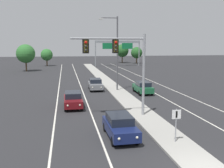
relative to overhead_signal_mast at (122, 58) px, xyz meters
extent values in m
cube|color=#9E9B93|center=(2.16, 7.32, -5.20)|extent=(2.40, 110.00, 0.15)
cube|color=silver|center=(-2.54, 14.32, -5.27)|extent=(0.14, 100.00, 0.01)
cube|color=silver|center=(6.86, 14.32, -5.27)|extent=(0.14, 100.00, 0.01)
cube|color=silver|center=(-5.84, 14.32, -5.27)|extent=(0.14, 100.00, 0.01)
cube|color=silver|center=(10.16, 14.32, -5.27)|extent=(0.14, 100.00, 0.01)
cylinder|color=gray|center=(2.00, 0.01, -1.52)|extent=(0.24, 0.24, 7.20)
cylinder|color=gray|center=(-1.18, 0.01, 1.68)|extent=(6.36, 0.16, 0.16)
cube|color=black|center=(-0.55, 0.05, 1.03)|extent=(0.56, 0.06, 1.20)
cube|color=#38330F|center=(-0.55, 0.01, 1.03)|extent=(0.32, 0.32, 1.00)
sphere|color=red|center=(-0.55, -0.16, 1.35)|extent=(0.22, 0.22, 0.22)
sphere|color=#282828|center=(-0.55, -0.16, 1.03)|extent=(0.22, 0.22, 0.22)
sphere|color=#282828|center=(-0.55, -0.16, 0.71)|extent=(0.22, 0.22, 0.22)
cube|color=black|center=(-3.09, 0.05, 1.03)|extent=(0.56, 0.06, 1.20)
cube|color=#38330F|center=(-3.09, 0.01, 1.03)|extent=(0.32, 0.32, 1.00)
sphere|color=red|center=(-3.09, -0.16, 1.35)|extent=(0.22, 0.22, 0.22)
sphere|color=#282828|center=(-3.09, -0.16, 1.03)|extent=(0.22, 0.22, 0.22)
sphere|color=#282828|center=(-3.09, -0.16, 0.71)|extent=(0.22, 0.22, 0.22)
cylinder|color=gray|center=(2.15, -6.83, -4.02)|extent=(0.08, 0.08, 2.20)
cube|color=white|center=(2.15, -6.86, -3.27)|extent=(0.60, 0.03, 0.60)
cube|color=black|center=(2.15, -6.88, -3.27)|extent=(0.12, 0.01, 0.44)
cylinder|color=#4C4C51|center=(2.24, 13.27, -0.12)|extent=(0.20, 0.20, 10.00)
cylinder|color=#4C4C51|center=(1.14, 13.27, 4.68)|extent=(2.20, 0.12, 0.12)
cube|color=#B7B7B2|center=(0.04, 13.27, 4.53)|extent=(0.56, 0.28, 0.20)
cube|color=#141E4C|center=(-1.17, -4.98, -4.60)|extent=(1.91, 4.44, 0.70)
cube|color=black|center=(-1.17, -4.76, -3.97)|extent=(1.64, 2.41, 0.56)
sphere|color=#EAE5C6|center=(-0.53, -7.14, -4.55)|extent=(0.18, 0.18, 0.18)
sphere|color=#EAE5C6|center=(-1.69, -7.17, -4.55)|extent=(0.18, 0.18, 0.18)
cylinder|color=black|center=(-0.33, -6.46, -4.95)|extent=(0.24, 0.65, 0.64)
cylinder|color=black|center=(-1.93, -6.50, -4.95)|extent=(0.24, 0.65, 0.64)
cylinder|color=black|center=(-0.40, -3.46, -4.95)|extent=(0.24, 0.65, 0.64)
cylinder|color=black|center=(-2.00, -3.50, -4.95)|extent=(0.24, 0.65, 0.64)
cube|color=#5B0F14|center=(-4.13, 4.52, -4.60)|extent=(1.82, 4.41, 0.70)
cube|color=black|center=(-4.13, 4.74, -3.97)|extent=(1.59, 2.38, 0.56)
sphere|color=#EAE5C6|center=(-3.55, 2.35, -4.55)|extent=(0.18, 0.18, 0.18)
sphere|color=#EAE5C6|center=(-4.70, 2.34, -4.55)|extent=(0.18, 0.18, 0.18)
cylinder|color=black|center=(-3.33, 3.03, -4.95)|extent=(0.22, 0.64, 0.64)
cylinder|color=black|center=(-4.93, 3.02, -4.95)|extent=(0.22, 0.64, 0.64)
cylinder|color=black|center=(-3.34, 6.03, -4.95)|extent=(0.22, 0.64, 0.64)
cylinder|color=black|center=(-4.94, 6.02, -4.95)|extent=(0.22, 0.64, 0.64)
cube|color=slate|center=(-0.65, 14.59, -4.60)|extent=(1.89, 4.44, 0.70)
cube|color=black|center=(-0.65, 14.81, -3.97)|extent=(1.63, 2.41, 0.56)
sphere|color=#EAE5C6|center=(-0.13, 12.39, -4.55)|extent=(0.18, 0.18, 0.18)
sphere|color=#EAE5C6|center=(-1.28, 12.42, -4.55)|extent=(0.18, 0.18, 0.18)
cylinder|color=black|center=(0.11, 13.07, -4.95)|extent=(0.23, 0.64, 0.64)
cylinder|color=black|center=(-1.49, 13.10, -4.95)|extent=(0.23, 0.64, 0.64)
cylinder|color=black|center=(0.18, 16.07, -4.95)|extent=(0.23, 0.64, 0.64)
cylinder|color=black|center=(-1.42, 16.10, -4.95)|extent=(0.23, 0.64, 0.64)
cube|color=#195633|center=(5.20, 10.84, -4.60)|extent=(1.85, 4.42, 0.70)
cube|color=black|center=(5.20, 10.62, -3.97)|extent=(1.61, 2.39, 0.56)
sphere|color=#EAE5C6|center=(4.65, 13.03, -4.55)|extent=(0.18, 0.18, 0.18)
sphere|color=#EAE5C6|center=(5.80, 13.02, -4.55)|extent=(0.18, 0.18, 0.18)
cylinder|color=black|center=(4.42, 12.35, -4.95)|extent=(0.23, 0.64, 0.64)
cylinder|color=black|center=(6.02, 12.33, -4.95)|extent=(0.23, 0.64, 0.64)
cylinder|color=black|center=(4.39, 9.35, -4.95)|extent=(0.23, 0.64, 0.64)
cylinder|color=black|center=(5.99, 9.33, -4.95)|extent=(0.23, 0.64, 0.64)
cylinder|color=gray|center=(3.86, 53.71, -1.52)|extent=(0.28, 0.28, 7.50)
cylinder|color=gray|center=(16.86, 53.71, -1.52)|extent=(0.28, 0.28, 7.50)
cube|color=gray|center=(10.36, 53.71, 1.83)|extent=(13.00, 0.36, 0.70)
cube|color=#0F6033|center=(7.50, 53.51, 0.63)|extent=(3.20, 0.08, 1.70)
cube|color=#0F6033|center=(13.22, 53.51, 0.63)|extent=(3.20, 0.08, 1.70)
cylinder|color=#4C3823|center=(14.76, 67.50, -4.07)|extent=(0.36, 0.36, 2.41)
sphere|color=#235623|center=(14.76, 67.50, -1.10)|extent=(4.41, 4.41, 4.41)
cylinder|color=#4C3823|center=(18.81, 63.54, -4.24)|extent=(0.36, 0.36, 2.07)
sphere|color=#235623|center=(18.81, 63.54, -1.69)|extent=(3.79, 3.79, 3.79)
cylinder|color=#4C3823|center=(-10.11, 58.26, -4.31)|extent=(0.36, 0.36, 1.92)
sphere|color=#2D6B2D|center=(-10.11, 58.26, -1.95)|extent=(3.51, 3.51, 3.51)
cylinder|color=#4C3823|center=(-14.00, 43.35, -4.06)|extent=(0.36, 0.36, 2.43)
sphere|color=#2D6B2D|center=(-14.00, 43.35, -1.07)|extent=(4.44, 4.44, 4.44)
camera|label=1|loc=(-4.84, -22.42, 1.22)|focal=42.40mm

